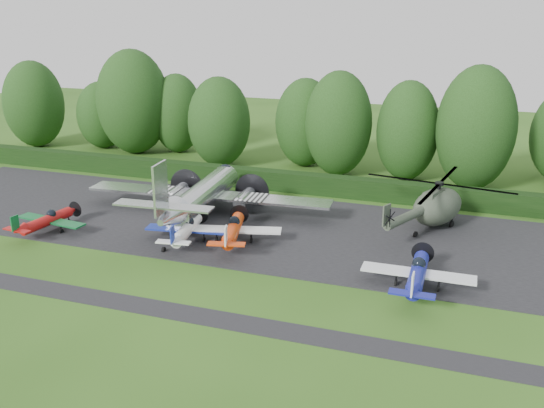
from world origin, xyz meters
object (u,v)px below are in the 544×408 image
(light_plane_orange, at_px, (233,230))
(light_plane_blue, at_px, (418,274))
(light_plane_white, at_px, (187,229))
(light_plane_red, at_px, (47,220))
(transport_plane, at_px, (202,195))
(helicopter, at_px, (438,204))

(light_plane_orange, xyz_separation_m, light_plane_blue, (14.92, -3.65, 0.00))
(light_plane_white, bearing_deg, light_plane_blue, 0.69)
(light_plane_red, relative_size, light_plane_blue, 0.87)
(transport_plane, xyz_separation_m, light_plane_orange, (5.17, -5.11, -0.84))
(helicopter, bearing_deg, light_plane_orange, -173.08)
(helicopter, bearing_deg, light_plane_red, 176.55)
(light_plane_blue, bearing_deg, transport_plane, 156.99)
(transport_plane, xyz_separation_m, light_plane_blue, (20.09, -8.76, -0.84))
(transport_plane, relative_size, helicopter, 1.57)
(light_plane_red, bearing_deg, transport_plane, 29.08)
(light_plane_red, bearing_deg, light_plane_orange, 2.71)
(light_plane_blue, bearing_deg, light_plane_red, 178.79)
(light_plane_white, bearing_deg, light_plane_orange, 23.22)
(light_plane_orange, distance_m, light_plane_blue, 15.36)
(transport_plane, bearing_deg, light_plane_orange, -40.54)
(light_plane_white, distance_m, helicopter, 21.40)
(light_plane_red, bearing_deg, light_plane_blue, -8.68)
(transport_plane, relative_size, light_plane_red, 3.32)
(transport_plane, xyz_separation_m, light_plane_white, (1.51, -6.04, -0.94))
(transport_plane, relative_size, light_plane_orange, 2.87)
(transport_plane, height_order, light_plane_orange, transport_plane)
(light_plane_red, relative_size, helicopter, 0.47)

